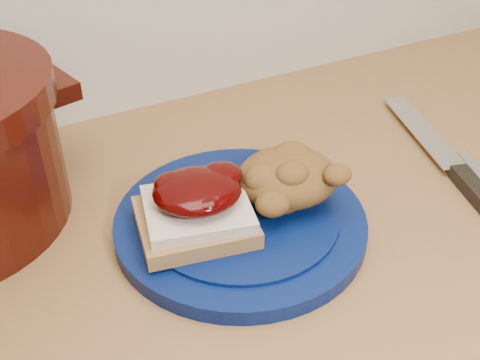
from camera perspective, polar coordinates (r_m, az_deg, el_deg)
name	(u,v)px	position (r m, az deg, el deg)	size (l,w,h in m)	color
plate	(240,223)	(0.65, 0.04, -4.12)	(0.27, 0.27, 0.02)	#051347
sandwich	(196,207)	(0.61, -4.16, -2.60)	(0.13, 0.12, 0.06)	olive
stuffing_mound	(287,177)	(0.65, 4.51, 0.25)	(0.11, 0.09, 0.05)	brown
chef_knife	(463,177)	(0.76, 20.43, 0.22)	(0.11, 0.30, 0.02)	black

